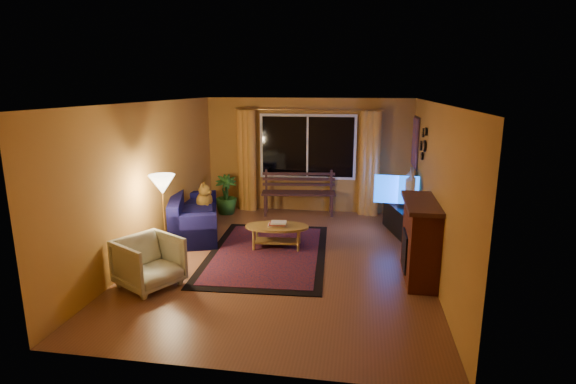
% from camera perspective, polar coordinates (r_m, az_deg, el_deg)
% --- Properties ---
extents(floor, '(4.50, 6.00, 0.02)m').
position_cam_1_polar(floor, '(7.39, -0.38, -8.56)').
color(floor, brown).
rests_on(floor, ground).
extents(ceiling, '(4.50, 6.00, 0.02)m').
position_cam_1_polar(ceiling, '(6.87, -0.41, 11.37)').
color(ceiling, white).
rests_on(ceiling, ground).
extents(wall_back, '(4.50, 0.02, 2.50)m').
position_cam_1_polar(wall_back, '(9.95, 2.52, 4.66)').
color(wall_back, '#BC8336').
rests_on(wall_back, ground).
extents(wall_left, '(0.02, 6.00, 2.50)m').
position_cam_1_polar(wall_left, '(7.72, -17.17, 1.56)').
color(wall_left, '#BC8336').
rests_on(wall_left, ground).
extents(wall_right, '(0.02, 6.00, 2.50)m').
position_cam_1_polar(wall_right, '(7.01, 18.13, 0.35)').
color(wall_right, '#BC8336').
rests_on(wall_right, ground).
extents(window, '(2.00, 0.02, 1.30)m').
position_cam_1_polar(window, '(9.86, 2.48, 5.75)').
color(window, black).
rests_on(window, wall_back).
extents(curtain_rod, '(3.20, 0.03, 0.03)m').
position_cam_1_polar(curtain_rod, '(9.74, 2.50, 10.38)').
color(curtain_rod, '#BF8C3F').
rests_on(curtain_rod, wall_back).
extents(curtain_left, '(0.36, 0.36, 2.24)m').
position_cam_1_polar(curtain_left, '(10.09, -5.23, 3.99)').
color(curtain_left, gold).
rests_on(curtain_left, ground).
extents(curtain_right, '(0.36, 0.36, 2.24)m').
position_cam_1_polar(curtain_right, '(9.78, 10.31, 3.53)').
color(curtain_right, gold).
rests_on(curtain_right, ground).
extents(bench, '(1.64, 0.67, 0.48)m').
position_cam_1_polar(bench, '(9.82, 1.34, -1.48)').
color(bench, '#361F1F').
rests_on(bench, ground).
extents(potted_plant, '(0.63, 0.63, 0.85)m').
position_cam_1_polar(potted_plant, '(9.92, -7.89, -0.33)').
color(potted_plant, '#235B1E').
rests_on(potted_plant, ground).
extents(sofa, '(1.39, 2.08, 0.78)m').
position_cam_1_polar(sofa, '(8.66, -11.78, -2.77)').
color(sofa, '#0E0D41').
rests_on(sofa, ground).
extents(dog, '(0.42, 0.49, 0.45)m').
position_cam_1_polar(dog, '(8.98, -10.58, -0.67)').
color(dog, olive).
rests_on(dog, sofa).
extents(armchair, '(0.99, 1.01, 0.78)m').
position_cam_1_polar(armchair, '(6.59, -17.25, -8.24)').
color(armchair, beige).
rests_on(armchair, ground).
extents(floor_lamp, '(0.27, 0.27, 1.41)m').
position_cam_1_polar(floor_lamp, '(7.28, -15.41, -3.42)').
color(floor_lamp, '#BF8C3F').
rests_on(floor_lamp, ground).
extents(rug, '(2.10, 3.16, 0.02)m').
position_cam_1_polar(rug, '(7.62, -2.64, -7.71)').
color(rug, maroon).
rests_on(rug, ground).
extents(coffee_table, '(1.19, 1.19, 0.40)m').
position_cam_1_polar(coffee_table, '(7.82, -1.41, -5.69)').
color(coffee_table, olive).
rests_on(coffee_table, ground).
extents(tv_console, '(0.71, 1.29, 0.51)m').
position_cam_1_polar(tv_console, '(8.84, 14.41, -3.49)').
color(tv_console, black).
rests_on(tv_console, ground).
extents(television, '(0.24, 1.18, 0.68)m').
position_cam_1_polar(television, '(8.69, 14.63, 0.26)').
color(television, black).
rests_on(television, tv_console).
extents(fireplace, '(0.40, 1.20, 1.10)m').
position_cam_1_polar(fireplace, '(6.79, 16.44, -6.09)').
color(fireplace, maroon).
rests_on(fireplace, ground).
extents(mirror_cluster, '(0.06, 0.60, 0.56)m').
position_cam_1_polar(mirror_cluster, '(8.19, 16.72, 6.13)').
color(mirror_cluster, black).
rests_on(mirror_cluster, wall_right).
extents(painting, '(0.04, 0.76, 0.96)m').
position_cam_1_polar(painting, '(9.34, 15.85, 6.08)').
color(painting, '#E05120').
rests_on(painting, wall_right).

